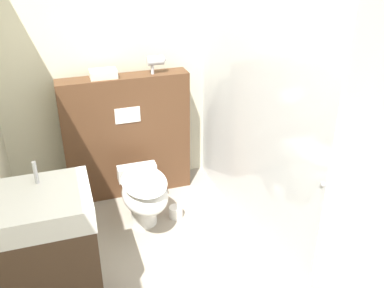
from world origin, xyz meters
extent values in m
cube|color=beige|center=(0.00, 2.15, 1.25)|extent=(8.00, 0.06, 2.50)
cube|color=#51331E|center=(-0.36, 1.93, 0.57)|extent=(1.14, 0.20, 1.15)
cube|color=white|center=(-0.36, 1.82, 0.83)|extent=(0.22, 0.01, 0.14)
cube|color=silver|center=(0.45, 1.10, 1.03)|extent=(0.01, 2.04, 2.05)
sphere|color=#B2B2B7|center=(0.45, 0.11, 0.99)|extent=(0.04, 0.04, 0.04)
cylinder|color=white|center=(-0.35, 1.38, 0.16)|extent=(0.22, 0.22, 0.33)
ellipsoid|color=white|center=(-0.35, 1.29, 0.35)|extent=(0.37, 0.54, 0.23)
ellipsoid|color=white|center=(-0.35, 1.29, 0.47)|extent=(0.36, 0.53, 0.02)
cube|color=white|center=(-0.35, 1.59, 0.39)|extent=(0.33, 0.11, 0.13)
cube|color=#473323|center=(-1.09, 0.59, 0.39)|extent=(0.57, 0.51, 0.78)
cube|color=white|center=(-1.09, 0.59, 0.86)|extent=(0.58, 0.52, 0.14)
cylinder|color=silver|center=(-1.09, 0.73, 1.00)|extent=(0.02, 0.02, 0.14)
cylinder|color=#B7B7BC|center=(-0.07, 1.90, 1.27)|extent=(0.14, 0.08, 0.08)
cone|color=#B7B7BC|center=(0.01, 1.90, 1.27)|extent=(0.03, 0.07, 0.07)
cylinder|color=#B7B7BC|center=(-0.10, 1.90, 1.20)|extent=(0.03, 0.03, 0.11)
cube|color=beige|center=(-0.52, 1.93, 1.18)|extent=(0.23, 0.16, 0.07)
cylinder|color=white|center=(-0.07, 1.37, 0.05)|extent=(0.12, 0.12, 0.10)
camera|label=1|loc=(-0.89, -1.60, 2.27)|focal=40.00mm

